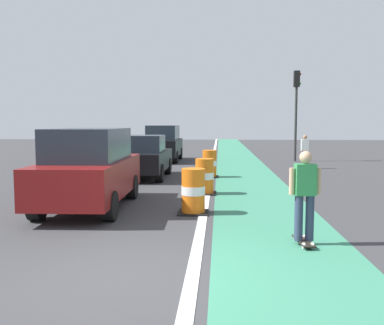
{
  "coord_description": "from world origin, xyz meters",
  "views": [
    {
      "loc": [
        1.27,
        -5.75,
        2.18
      ],
      "look_at": [
        0.53,
        5.86,
        1.1
      ],
      "focal_mm": 39.94,
      "sensor_mm": 36.0,
      "label": 1
    }
  ],
  "objects_px": {
    "pedestrian_crossing": "(305,151)",
    "traffic_barrel_mid": "(204,177)",
    "parked_suv_nearest": "(90,168)",
    "traffic_barrel_front": "(193,192)",
    "parked_sedan_second": "(143,157)",
    "skateboarder_on_lane": "(305,195)",
    "parked_suv_third": "(163,143)",
    "traffic_light_corner": "(296,99)",
    "traffic_barrel_back": "(209,164)"
  },
  "relations": [
    {
      "from": "pedestrian_crossing",
      "to": "traffic_barrel_mid",
      "type": "bearing_deg",
      "value": -120.69
    },
    {
      "from": "parked_sedan_second",
      "to": "pedestrian_crossing",
      "type": "height_order",
      "value": "parked_sedan_second"
    },
    {
      "from": "parked_suv_third",
      "to": "traffic_barrel_back",
      "type": "distance_m",
      "value": 7.69
    },
    {
      "from": "skateboarder_on_lane",
      "to": "parked_sedan_second",
      "type": "bearing_deg",
      "value": 116.54
    },
    {
      "from": "parked_sedan_second",
      "to": "traffic_light_corner",
      "type": "xyz_separation_m",
      "value": [
        7.36,
        7.94,
        2.67
      ]
    },
    {
      "from": "parked_suv_third",
      "to": "traffic_barrel_mid",
      "type": "xyz_separation_m",
      "value": [
        2.75,
        -11.22,
        -0.5
      ]
    },
    {
      "from": "parked_suv_nearest",
      "to": "traffic_barrel_front",
      "type": "relative_size",
      "value": 4.27
    },
    {
      "from": "traffic_barrel_back",
      "to": "traffic_light_corner",
      "type": "distance_m",
      "value": 9.4
    },
    {
      "from": "skateboarder_on_lane",
      "to": "traffic_barrel_front",
      "type": "relative_size",
      "value": 1.55
    },
    {
      "from": "traffic_barrel_front",
      "to": "traffic_barrel_back",
      "type": "relative_size",
      "value": 1.0
    },
    {
      "from": "skateboarder_on_lane",
      "to": "traffic_light_corner",
      "type": "relative_size",
      "value": 0.33
    },
    {
      "from": "parked_suv_nearest",
      "to": "parked_sedan_second",
      "type": "height_order",
      "value": "parked_suv_nearest"
    },
    {
      "from": "skateboarder_on_lane",
      "to": "traffic_barrel_front",
      "type": "height_order",
      "value": "skateboarder_on_lane"
    },
    {
      "from": "skateboarder_on_lane",
      "to": "parked_suv_third",
      "type": "distance_m",
      "value": 17.28
    },
    {
      "from": "parked_suv_nearest",
      "to": "traffic_barrel_back",
      "type": "distance_m",
      "value": 7.11
    },
    {
      "from": "parked_suv_nearest",
      "to": "pedestrian_crossing",
      "type": "xyz_separation_m",
      "value": [
        7.37,
        10.01,
        -0.17
      ]
    },
    {
      "from": "parked_suv_third",
      "to": "traffic_barrel_back",
      "type": "bearing_deg",
      "value": -68.54
    },
    {
      "from": "skateboarder_on_lane",
      "to": "parked_suv_third",
      "type": "relative_size",
      "value": 0.37
    },
    {
      "from": "skateboarder_on_lane",
      "to": "traffic_light_corner",
      "type": "height_order",
      "value": "traffic_light_corner"
    },
    {
      "from": "parked_suv_third",
      "to": "parked_suv_nearest",
      "type": "bearing_deg",
      "value": -90.4
    },
    {
      "from": "parked_sedan_second",
      "to": "traffic_barrel_back",
      "type": "distance_m",
      "value": 2.68
    },
    {
      "from": "pedestrian_crossing",
      "to": "traffic_barrel_back",
      "type": "bearing_deg",
      "value": -141.6
    },
    {
      "from": "traffic_barrel_mid",
      "to": "pedestrian_crossing",
      "type": "height_order",
      "value": "pedestrian_crossing"
    },
    {
      "from": "skateboarder_on_lane",
      "to": "traffic_barrel_mid",
      "type": "relative_size",
      "value": 1.55
    },
    {
      "from": "traffic_barrel_front",
      "to": "traffic_barrel_back",
      "type": "height_order",
      "value": "same"
    },
    {
      "from": "pedestrian_crossing",
      "to": "traffic_barrel_front",
      "type": "bearing_deg",
      "value": -114.11
    },
    {
      "from": "skateboarder_on_lane",
      "to": "pedestrian_crossing",
      "type": "bearing_deg",
      "value": 78.92
    },
    {
      "from": "parked_suv_nearest",
      "to": "pedestrian_crossing",
      "type": "height_order",
      "value": "parked_suv_nearest"
    },
    {
      "from": "parked_suv_third",
      "to": "traffic_barrel_back",
      "type": "relative_size",
      "value": 4.23
    },
    {
      "from": "traffic_barrel_mid",
      "to": "pedestrian_crossing",
      "type": "xyz_separation_m",
      "value": [
        4.52,
        7.62,
        0.33
      ]
    },
    {
      "from": "traffic_barrel_back",
      "to": "traffic_barrel_mid",
      "type": "bearing_deg",
      "value": -90.83
    },
    {
      "from": "parked_suv_nearest",
      "to": "traffic_barrel_mid",
      "type": "bearing_deg",
      "value": 40.04
    },
    {
      "from": "parked_suv_nearest",
      "to": "traffic_barrel_front",
      "type": "distance_m",
      "value": 2.76
    },
    {
      "from": "traffic_barrel_front",
      "to": "traffic_light_corner",
      "type": "xyz_separation_m",
      "value": [
        4.96,
        14.51,
        2.97
      ]
    },
    {
      "from": "parked_suv_third",
      "to": "skateboarder_on_lane",
      "type": "bearing_deg",
      "value": -74.14
    },
    {
      "from": "skateboarder_on_lane",
      "to": "parked_suv_third",
      "type": "xyz_separation_m",
      "value": [
        -4.72,
        16.63,
        0.12
      ]
    },
    {
      "from": "traffic_barrel_front",
      "to": "traffic_barrel_back",
      "type": "distance_m",
      "value": 6.95
    },
    {
      "from": "traffic_barrel_front",
      "to": "traffic_light_corner",
      "type": "distance_m",
      "value": 15.62
    },
    {
      "from": "parked_suv_nearest",
      "to": "parked_suv_third",
      "type": "relative_size",
      "value": 1.01
    },
    {
      "from": "parked_sedan_second",
      "to": "traffic_barrel_mid",
      "type": "distance_m",
      "value": 4.52
    },
    {
      "from": "parked_sedan_second",
      "to": "traffic_barrel_front",
      "type": "relative_size",
      "value": 3.77
    },
    {
      "from": "skateboarder_on_lane",
      "to": "traffic_barrel_back",
      "type": "distance_m",
      "value": 9.68
    },
    {
      "from": "parked_sedan_second",
      "to": "traffic_barrel_mid",
      "type": "bearing_deg",
      "value": -55.19
    },
    {
      "from": "traffic_light_corner",
      "to": "pedestrian_crossing",
      "type": "distance_m",
      "value": 4.82
    },
    {
      "from": "traffic_barrel_front",
      "to": "pedestrian_crossing",
      "type": "bearing_deg",
      "value": 65.89
    },
    {
      "from": "traffic_barrel_front",
      "to": "parked_sedan_second",
      "type": "bearing_deg",
      "value": 110.08
    },
    {
      "from": "parked_suv_third",
      "to": "pedestrian_crossing",
      "type": "relative_size",
      "value": 2.87
    },
    {
      "from": "parked_sedan_second",
      "to": "parked_suv_third",
      "type": "height_order",
      "value": "parked_suv_third"
    },
    {
      "from": "traffic_barrel_mid",
      "to": "traffic_barrel_back",
      "type": "relative_size",
      "value": 1.0
    },
    {
      "from": "pedestrian_crossing",
      "to": "traffic_light_corner",
      "type": "bearing_deg",
      "value": 86.25
    }
  ]
}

